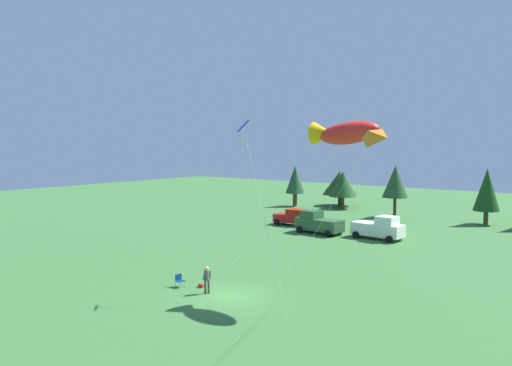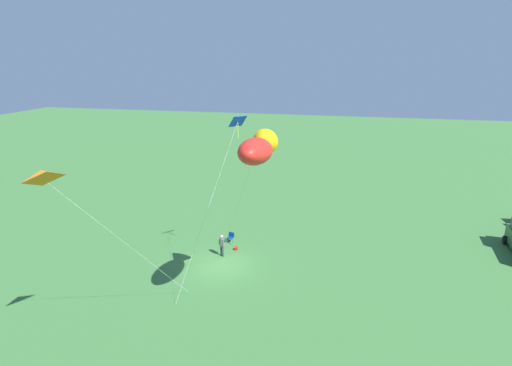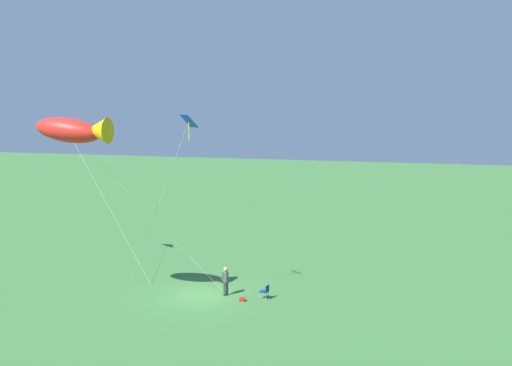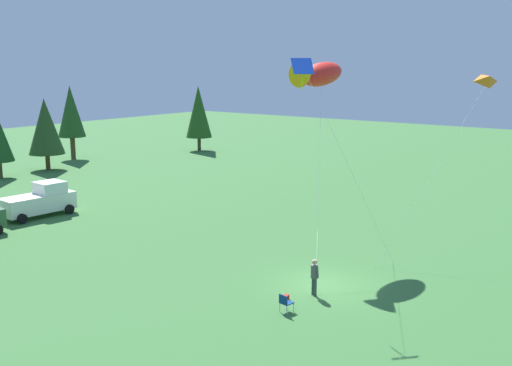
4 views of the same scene
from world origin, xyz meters
TOP-DOWN VIEW (x-y plane):
  - ground_plane at (0.00, 0.00)m, footprint 160.00×160.00m
  - person_kite_flyer at (-1.43, -0.43)m, footprint 0.47×0.54m
  - folding_chair at (-3.86, -0.46)m, footprint 0.56×0.56m
  - backpack_on_grass at (-2.67, 0.32)m, footprint 0.35×0.26m
  - truck_white_pickup at (-0.30, 22.94)m, footprint 5.13×2.69m
  - kite_large_fish at (5.63, 3.86)m, footprint 9.50×5.21m
  - kite_delta_orange at (10.96, -4.10)m, footprint 8.03×3.74m
  - kite_diamond_blue at (0.21, 1.28)m, footprint 5.83×3.30m

SIDE VIEW (x-z plane):
  - ground_plane at x=0.00m, z-range 0.00..0.00m
  - backpack_on_grass at x=-2.67m, z-range 0.00..0.22m
  - folding_chair at x=-3.86m, z-range 0.08..0.90m
  - person_kite_flyer at x=-1.43m, z-range 0.15..1.89m
  - truck_white_pickup at x=-0.30m, z-range -0.07..2.27m
  - kite_delta_orange at x=10.96m, z-range 4.62..14.74m
  - kite_large_fish at x=5.63m, z-range 4.56..15.45m
  - kite_diamond_blue at x=0.21m, z-range 4.75..15.60m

